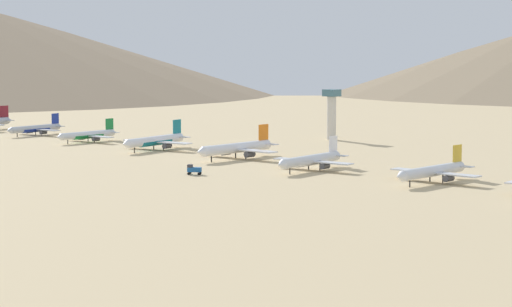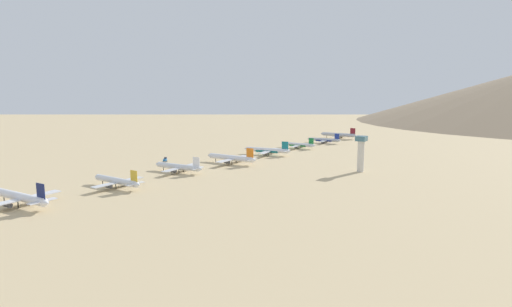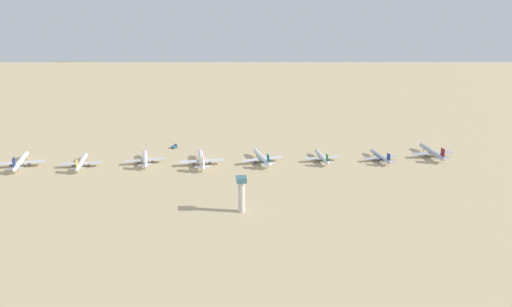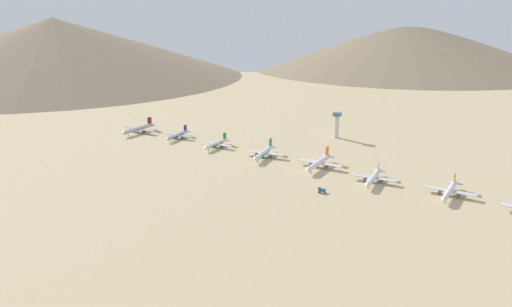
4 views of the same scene
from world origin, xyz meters
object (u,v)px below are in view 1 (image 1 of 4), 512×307
Objects in this scene: service_truck at (194,169)px; parked_jet_1 at (36,129)px; parked_jet_4 at (237,148)px; control_tower at (332,111)px; parked_jet_5 at (311,160)px; parked_jet_2 at (88,135)px; parked_jet_3 at (155,141)px; parked_jet_6 at (433,171)px.

parked_jet_1 is at bearing -107.50° from service_truck.
control_tower is at bearing -165.28° from parked_jet_4.
parked_jet_4 is 1.12× the size of parked_jet_5.
parked_jet_5 is at bearing 85.06° from parked_jet_2.
parked_jet_5 is at bearing 148.25° from service_truck.
parked_jet_5 reaches higher than parked_jet_1.
service_truck is at bearing 26.70° from parked_jet_4.
parked_jet_1 is 195.46m from service_truck.
parked_jet_3 is at bearing -122.72° from service_truck.
parked_jet_1 is at bearing -94.27° from parked_jet_3.
control_tower is (-108.61, -75.72, 10.68)m from parked_jet_5.
parked_jet_3 is at bearing -15.95° from control_tower.
parked_jet_6 is at bearing 92.01° from parked_jet_5.
parked_jet_2 is 6.96× the size of service_truck.
control_tower reaches higher than parked_jet_6.
parked_jet_4 is at bearing -94.57° from parked_jet_6.
parked_jet_5 is 46.93m from service_truck.
parked_jet_6 is (8.96, 158.29, -0.22)m from parked_jet_3.
parked_jet_5 is 1.00× the size of parked_jet_6.
parked_jet_4 is 8.55× the size of service_truck.
parked_jet_6 is 1.65× the size of control_tower.
parked_jet_1 reaches higher than service_truck.
parked_jet_5 is 7.64× the size of service_truck.
parked_jet_5 reaches higher than parked_jet_2.
parked_jet_3 is at bearing 87.08° from parked_jet_2.
parked_jet_1 is 161.43m from parked_jet_4.
service_truck is (50.14, 25.21, -2.63)m from parked_jet_4.
parked_jet_1 is 211.92m from parked_jet_5.
parked_jet_3 is (2.78, 54.43, 0.65)m from parked_jet_2.
parked_jet_2 is 213.04m from parked_jet_6.
parked_jet_2 is (5.25, 53.00, 0.01)m from parked_jet_1.
parked_jet_5 is (13.66, 158.08, 0.36)m from parked_jet_2.
parked_jet_5 is (18.90, 211.08, 0.37)m from parked_jet_1.
parked_jet_1 is at bearing -93.06° from parked_jet_4.
service_truck is (41.79, -79.31, -2.14)m from parked_jet_6.
control_tower reaches higher than parked_jet_3.
parked_jet_1 is 266.26m from parked_jet_6.
parked_jet_1 is 0.85× the size of parked_jet_3.
parked_jet_1 is at bearing -56.47° from control_tower.
parked_jet_4 is at bearing -101.64° from parked_jet_5.
control_tower is at bearing -145.11° from parked_jet_5.
parked_jet_6 is (16.98, 265.71, 0.44)m from parked_jet_1.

